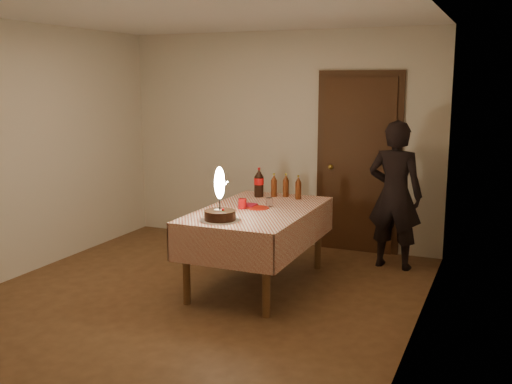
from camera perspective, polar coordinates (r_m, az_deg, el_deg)
ground at (r=5.69m, az=-6.07°, el=-10.15°), size 4.00×4.50×0.01m
room_shell at (r=5.38m, az=-5.71°, el=6.76°), size 4.04×4.54×2.62m
dining_table at (r=5.86m, az=0.19°, el=-2.60°), size 1.02×1.72×0.77m
birthday_cake at (r=5.34m, az=-3.46°, el=-1.51°), size 0.35×0.35×0.49m
red_plate at (r=5.87m, az=0.20°, el=-1.51°), size 0.22×0.22×0.01m
red_cup at (r=5.84m, az=-1.30°, el=-1.12°), size 0.08×0.08×0.10m
clear_cup at (r=5.93m, az=1.28°, el=-0.98°), size 0.07×0.07×0.09m
napkin_stack at (r=5.97m, az=-0.78°, el=-1.24°), size 0.15×0.15×0.02m
cola_bottle at (r=6.42m, az=0.28°, el=0.89°), size 0.10×0.10×0.32m
amber_bottle_left at (r=6.44m, az=1.72°, el=0.60°), size 0.06×0.06×0.26m
amber_bottle_right at (r=6.31m, az=4.05°, el=0.38°), size 0.06×0.06×0.26m
amber_bottle_mid at (r=6.44m, az=2.86°, el=0.59°), size 0.06×0.06×0.26m
photographer at (r=6.58m, az=13.09°, el=-0.26°), size 0.62×0.47×1.60m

